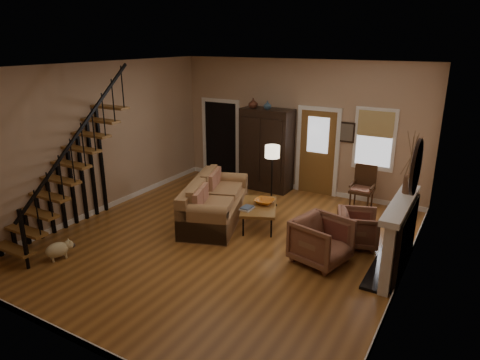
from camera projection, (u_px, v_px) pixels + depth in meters
The scene contains 15 objects.
room at pixel (251, 145), 9.53m from camera, with size 7.00×7.33×3.30m.
staircase at pixel (64, 158), 8.10m from camera, with size 0.94×2.80×3.20m, color brown, non-canonical shape.
fireplace at pixel (402, 231), 7.05m from camera, with size 0.33×1.95×2.30m.
armoire at pixel (267, 150), 10.95m from camera, with size 1.30×0.60×2.10m, color black, non-canonical shape.
vase_a at pixel (253, 103), 10.66m from camera, with size 0.24×0.24×0.25m, color #4C2619.
vase_b at pixel (267, 105), 10.48m from camera, with size 0.20×0.20×0.21m, color #334C60.
sofa at pixel (215, 202), 9.15m from camera, with size 1.02×2.35×0.88m, color #966D44, non-canonical shape.
coffee_table at pixel (259, 216), 8.94m from camera, with size 0.70×1.19×0.46m, color brown, non-canonical shape.
bowl at pixel (265, 202), 8.96m from camera, with size 0.41×0.41×0.10m, color #C96817.
books at pixel (247, 208), 8.67m from camera, with size 0.22×0.30×0.06m, color beige, non-canonical shape.
armchair_left at pixel (321, 241), 7.44m from camera, with size 0.86×0.89×0.81m, color brown.
armchair_right at pixel (358, 228), 8.08m from camera, with size 0.73×0.76×0.69m, color brown.
floor_lamp at pixel (272, 177), 9.84m from camera, with size 0.34×0.34×1.47m, color black, non-canonical shape.
side_chair at pixel (362, 188), 9.75m from camera, with size 0.54×0.54×1.02m, color #3C2413, non-canonical shape.
dog at pixel (57, 251), 7.60m from camera, with size 0.27×0.45×0.33m, color beige, non-canonical shape.
Camera 1 is at (4.03, -6.41, 3.75)m, focal length 32.00 mm.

